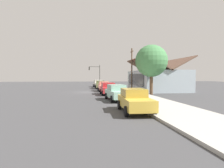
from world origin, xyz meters
TOP-DOWN VIEW (x-y plane):
  - ground_plane at (0.00, 0.00)m, footprint 120.00×120.00m
  - sidewalk_curb at (0.00, 5.60)m, footprint 60.00×4.20m
  - car_ivory at (-14.04, 2.82)m, footprint 4.68×2.22m
  - car_olive at (-7.99, 2.80)m, footprint 4.40×2.16m
  - car_coral at (-1.37, 2.81)m, footprint 4.60×2.08m
  - car_cherry at (4.47, 2.74)m, footprint 4.78×2.11m
  - car_seafoam at (10.95, 2.82)m, footprint 4.97×2.18m
  - car_mustard at (17.67, 2.88)m, footprint 4.59×2.06m
  - storefront_building at (-2.13, 11.98)m, footprint 12.53×7.72m
  - shade_tree at (5.54, 8.35)m, footprint 4.24×4.24m
  - traffic_light_main at (-19.01, 2.54)m, footprint 0.37×2.79m
  - utility_pole_wooden at (-4.49, 8.20)m, footprint 1.80×0.24m
  - fire_hydrant_red at (8.70, 4.20)m, footprint 0.22×0.22m

SIDE VIEW (x-z plane):
  - ground_plane at x=0.00m, z-range 0.00..0.00m
  - sidewalk_curb at x=0.00m, z-range 0.00..0.16m
  - fire_hydrant_red at x=8.70m, z-range 0.14..0.85m
  - car_olive at x=-7.99m, z-range 0.02..1.61m
  - car_mustard at x=17.67m, z-range 0.02..1.61m
  - car_coral at x=-1.37m, z-range 0.02..1.61m
  - car_ivory at x=-14.04m, z-range 0.02..1.61m
  - car_seafoam at x=10.95m, z-range 0.02..1.61m
  - car_cherry at x=4.47m, z-range 0.02..1.61m
  - storefront_building at x=-2.13m, z-range -0.90..4.60m
  - traffic_light_main at x=-19.01m, z-range 0.89..6.09m
  - utility_pole_wooden at x=-4.49m, z-range 0.18..7.68m
  - shade_tree at x=5.54m, z-range 1.16..7.76m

